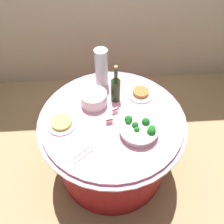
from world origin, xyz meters
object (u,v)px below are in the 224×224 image
Objects in this scene: plate_stack at (94,99)px; label_placard_front at (109,121)px; broccoli_bowl at (139,129)px; food_plate_peanuts at (141,93)px; food_plate_noodles at (62,123)px; decorative_fruit_vase at (101,70)px; label_placard_mid at (115,110)px; serving_tongs at (83,154)px; wine_bottle at (116,88)px.

label_placard_front is at bearing -62.91° from plate_stack.
broccoli_bowl is at bearing -26.21° from label_placard_front.
food_plate_noodles is at bearing -156.23° from food_plate_peanuts.
plate_stack is 0.27m from decorative_fruit_vase.
decorative_fruit_vase is at bearing 72.95° from plate_stack.
plate_stack is at bearing 144.38° from label_placard_mid.
label_placard_mid is (-0.16, 0.20, -0.01)m from broccoli_bowl.
broccoli_bowl reaches higher than food_plate_noodles.
label_placard_front is 1.00× the size of label_placard_mid.
label_placard_front is at bearing 52.85° from serving_tongs.
serving_tongs is at bearing -102.26° from decorative_fruit_vase.
broccoli_bowl is 0.83× the size of wine_bottle.
broccoli_bowl is at bearing -68.09° from wine_bottle.
plate_stack is at bearing 134.89° from broccoli_bowl.
decorative_fruit_vase reaches higher than label_placard_front.
label_placard_front and label_placard_mid have the same top height.
plate_stack is at bearing 80.25° from serving_tongs.
decorative_fruit_vase is 0.38m from food_plate_peanuts.
plate_stack is 0.48m from serving_tongs.
broccoli_bowl is 0.23m from label_placard_front.
plate_stack is at bearing 117.09° from label_placard_front.
decorative_fruit_vase is 0.47m from label_placard_front.
broccoli_bowl is at bearing -66.38° from decorative_fruit_vase.
wine_bottle is 6.11× the size of label_placard_front.
decorative_fruit_vase reaches higher than food_plate_peanuts.
wine_bottle is (0.18, 0.03, 0.07)m from plate_stack.
decorative_fruit_vase is at bearing 113.62° from broccoli_bowl.
food_plate_peanuts is at bearing 11.57° from wine_bottle.
label_placard_mid reaches higher than serving_tongs.
broccoli_bowl is at bearing -52.52° from label_placard_mid.
wine_bottle is at bearing 10.69° from plate_stack.
wine_bottle is at bearing 62.99° from serving_tongs.
label_placard_front reaches higher than food_plate_peanuts.
wine_bottle reaches higher than food_plate_peanuts.
label_placard_mid is (0.09, -0.36, -0.12)m from decorative_fruit_vase.
label_placard_mid is at bearing -139.70° from food_plate_peanuts.
label_placard_mid is at bearing 127.48° from broccoli_bowl.
label_placard_mid is (-0.23, -0.19, 0.01)m from food_plate_peanuts.
food_plate_noodles is 4.00× the size of label_placard_mid.
food_plate_peanuts is 4.00× the size of label_placard_mid.
decorative_fruit_vase is at bearing 94.71° from label_placard_front.
decorative_fruit_vase is 6.18× the size of label_placard_mid.
serving_tongs is at bearing -58.64° from food_plate_noodles.
plate_stack is 0.19m from wine_bottle.
wine_bottle is 1.53× the size of food_plate_noodles.
wine_bottle is 1.53× the size of food_plate_peanuts.
label_placard_mid is at bearing -95.25° from wine_bottle.
food_plate_peanuts is 0.69m from food_plate_noodles.
wine_bottle is at bearing -63.57° from decorative_fruit_vase.
decorative_fruit_vase is at bearing 77.74° from serving_tongs.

